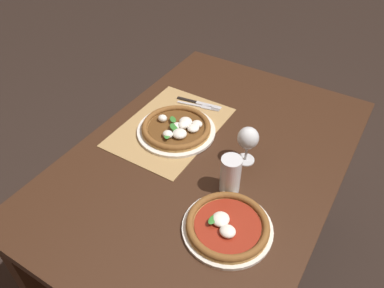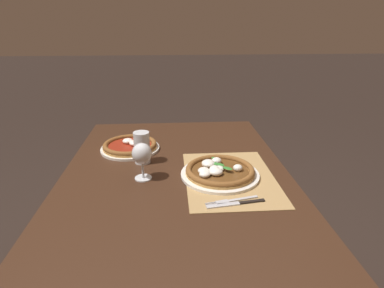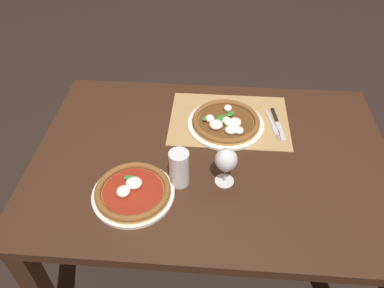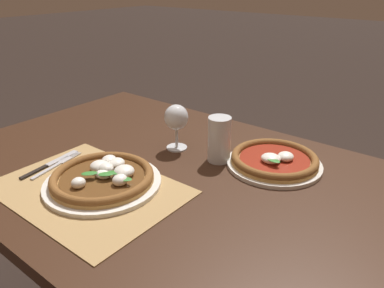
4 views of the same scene
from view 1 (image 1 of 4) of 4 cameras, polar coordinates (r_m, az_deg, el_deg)
name	(u,v)px [view 1 (image 1 of 4)]	position (r m, az deg, el deg)	size (l,w,h in m)	color
ground_plane	(204,258)	(2.04, 1.86, -17.04)	(24.00, 24.00, 0.00)	black
dining_table	(208,172)	(1.52, 2.38, -4.31)	(1.40, 0.96, 0.74)	#382114
paper_placemat	(171,127)	(1.59, -3.29, 2.60)	(0.51, 0.36, 0.00)	#A88451
pizza_near	(177,128)	(1.54, -2.33, 2.43)	(0.33, 0.33, 0.05)	silver
pizza_far	(227,226)	(1.22, 5.41, -12.31)	(0.29, 0.29, 0.05)	silver
wine_glass	(248,139)	(1.38, 8.52, 0.70)	(0.08, 0.08, 0.16)	silver
pint_glass	(230,175)	(1.29, 5.87, -4.77)	(0.07, 0.07, 0.15)	silver
fork	(199,106)	(1.70, 1.03, 5.82)	(0.06, 0.20, 0.00)	#B7B7BC
knife	(199,103)	(1.72, 1.07, 6.27)	(0.05, 0.22, 0.01)	black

